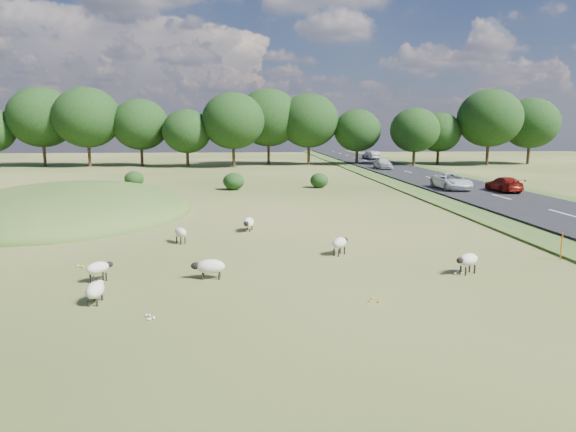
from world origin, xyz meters
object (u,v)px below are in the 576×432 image
object	(u,v)px
marker_post	(561,247)
sheep_3	(95,290)
car_2	(383,163)
car_4	(370,155)
sheep_2	(180,232)
sheep_5	(210,267)
sheep_1	(248,223)
car_1	(452,181)
car_0	(504,184)
sheep_0	(99,268)
sheep_4	(468,260)
sheep_6	(340,243)
car_5	(373,155)

from	to	relation	value
marker_post	sheep_3	size ratio (longest dim) A/B	0.98
car_2	car_4	bearing A→B (deg)	80.74
sheep_2	car_2	xyz separation A→B (m)	(21.58, 42.89, 0.46)
car_2	sheep_5	bearing A→B (deg)	-111.85
sheep_1	car_1	distance (m)	24.56
car_0	car_1	distance (m)	4.35
sheep_0	sheep_2	size ratio (longest dim) A/B	0.88
sheep_4	sheep_6	distance (m)	5.59
marker_post	sheep_1	xyz separation A→B (m)	(-13.43, 7.46, -0.13)
sheep_1	car_4	distance (m)	67.10
car_4	car_5	size ratio (longest dim) A/B	1.13
sheep_3	car_1	bearing A→B (deg)	-39.56
car_2	car_0	bearing A→B (deg)	-81.60
marker_post	sheep_4	world-z (taller)	marker_post
car_1	sheep_5	bearing A→B (deg)	-127.67
sheep_5	car_4	size ratio (longest dim) A/B	0.27
sheep_6	car_4	xyz separation A→B (m)	(17.94, 69.18, 0.39)
sheep_3	car_0	distance (m)	37.41
marker_post	sheep_3	world-z (taller)	marker_post
sheep_4	car_4	distance (m)	73.85
sheep_2	sheep_6	distance (m)	8.01
car_1	car_4	bearing A→B (deg)	85.37
sheep_0	sheep_6	bearing A→B (deg)	-26.32
sheep_2	sheep_5	size ratio (longest dim) A/B	0.86
sheep_6	car_1	xyz separation A→B (m)	(14.14, 22.26, 0.40)
sheep_0	sheep_6	distance (m)	10.19
sheep_5	car_5	xyz separation A→B (m)	(23.50, 69.66, 0.49)
sheep_4	car_5	xyz separation A→B (m)	(13.53, 69.82, 0.39)
car_2	sheep_6	bearing A→B (deg)	-107.13
sheep_6	car_5	xyz separation A→B (m)	(17.94, 66.40, 0.40)
sheep_2	car_2	world-z (taller)	car_2
car_0	car_4	size ratio (longest dim) A/B	0.89
sheep_1	sheep_2	distance (m)	4.38
sheep_0	sheep_3	bearing A→B (deg)	-122.38
sheep_6	car_0	distance (m)	26.98
sheep_5	car_5	world-z (taller)	car_5
car_1	car_5	size ratio (longest dim) A/B	1.18
car_0	car_5	world-z (taller)	car_5
sheep_6	car_0	xyz separation A→B (m)	(17.94, 20.15, 0.31)
sheep_0	car_2	size ratio (longest dim) A/B	0.22
marker_post	sheep_6	distance (m)	9.49
marker_post	car_2	xyz separation A→B (m)	(4.79, 47.54, 0.41)
sheep_1	sheep_4	size ratio (longest dim) A/B	1.16
car_5	car_4	bearing A→B (deg)	-90.00
marker_post	car_2	world-z (taller)	car_2
sheep_5	car_5	bearing A→B (deg)	-107.27
sheep_4	car_4	world-z (taller)	car_4
sheep_6	car_1	bearing A→B (deg)	7.28
sheep_0	sheep_4	xyz separation A→B (m)	(14.05, -0.10, 0.04)
sheep_4	sheep_0	bearing A→B (deg)	-29.75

